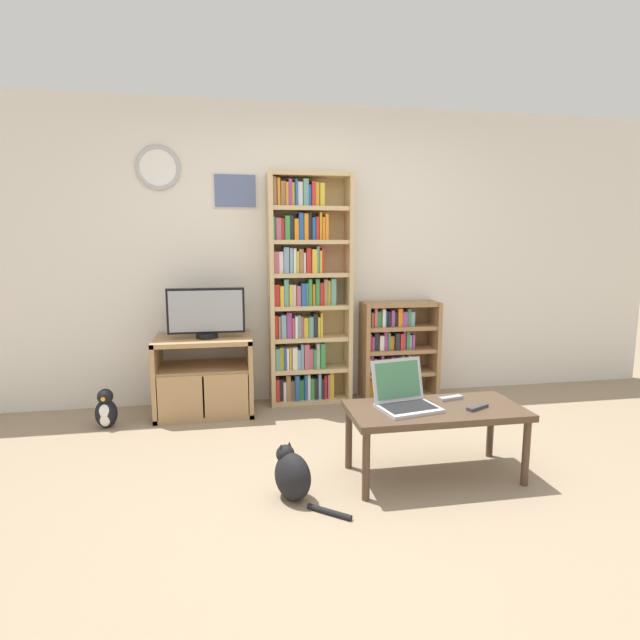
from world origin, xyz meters
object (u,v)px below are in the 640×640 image
at_px(remote_near_laptop, 451,398).
at_px(penguin_figurine, 106,410).
at_px(coffee_table, 435,415).
at_px(cat, 292,475).
at_px(television, 206,313).
at_px(laptop, 404,396).
at_px(remote_far_from_laptop, 477,407).
at_px(bookshelf_tall, 305,293).
at_px(bookshelf_short, 394,350).
at_px(tv_stand, 204,375).

relative_size(remote_near_laptop, penguin_figurine, 0.54).
relative_size(coffee_table, cat, 2.39).
height_order(coffee_table, remote_near_laptop, remote_near_laptop).
height_order(television, laptop, television).
relative_size(coffee_table, laptop, 2.69).
bearing_deg(remote_far_from_laptop, bookshelf_tall, -1.59).
relative_size(remote_far_from_laptop, cat, 0.37).
height_order(laptop, remote_near_laptop, laptop).
height_order(coffee_table, laptop, laptop).
height_order(bookshelf_short, coffee_table, bookshelf_short).
bearing_deg(penguin_figurine, coffee_table, -29.22).
bearing_deg(remote_near_laptop, laptop, 90.60).
distance_m(tv_stand, bookshelf_short, 1.72).
relative_size(bookshelf_tall, remote_near_laptop, 12.09).
xyz_separation_m(television, penguin_figurine, (-0.77, -0.20, -0.71)).
xyz_separation_m(bookshelf_short, remote_far_from_laptop, (-0.04, -1.65, 0.01)).
bearing_deg(remote_near_laptop, bookshelf_short, -17.66).
distance_m(bookshelf_short, laptop, 1.61).
relative_size(television, remote_near_laptop, 3.75).
bearing_deg(bookshelf_short, television, -174.08).
distance_m(television, laptop, 1.86).
distance_m(bookshelf_tall, bookshelf_short, 0.99).
xyz_separation_m(bookshelf_short, coffee_table, (-0.27, -1.58, -0.05)).
xyz_separation_m(television, coffee_table, (1.40, -1.41, -0.46)).
xyz_separation_m(remote_far_from_laptop, cat, (-1.12, -0.05, -0.31)).
bearing_deg(television, bookshelf_short, 5.92).
bearing_deg(coffee_table, laptop, 167.56).
relative_size(television, bookshelf_tall, 0.31).
bearing_deg(cat, remote_far_from_laptop, -26.81).
height_order(remote_near_laptop, remote_far_from_laptop, same).
xyz_separation_m(bookshelf_short, remote_near_laptop, (-0.12, -1.46, 0.01)).
bearing_deg(remote_near_laptop, tv_stand, 37.65).
distance_m(laptop, remote_near_laptop, 0.36).
xyz_separation_m(coffee_table, penguin_figurine, (-2.17, 1.21, -0.25)).
xyz_separation_m(tv_stand, penguin_figurine, (-0.74, -0.21, -0.19)).
bearing_deg(remote_near_laptop, remote_far_from_laptop, -170.68).
distance_m(television, remote_near_laptop, 2.06).
xyz_separation_m(television, bookshelf_short, (1.67, 0.17, -0.41)).
xyz_separation_m(coffee_table, remote_far_from_laptop, (0.24, -0.07, 0.06)).
bearing_deg(bookshelf_short, remote_far_from_laptop, -91.32).
xyz_separation_m(television, remote_near_laptop, (1.55, -1.29, -0.40)).
xyz_separation_m(tv_stand, television, (0.03, -0.01, 0.53)).
distance_m(bookshelf_tall, coffee_table, 1.78).
bearing_deg(coffee_table, remote_far_from_laptop, -16.46).
bearing_deg(penguin_figurine, laptop, -30.59).
height_order(coffee_table, cat, coffee_table).
relative_size(television, coffee_table, 0.59).
relative_size(laptop, remote_far_from_laptop, 2.41).
xyz_separation_m(bookshelf_short, cat, (-1.16, -1.70, -0.30)).
distance_m(laptop, remote_far_from_laptop, 0.44).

